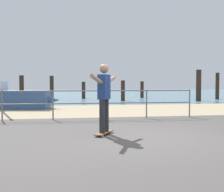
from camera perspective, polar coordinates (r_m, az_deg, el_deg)
ground_plane at (r=5.49m, az=9.81°, el=-10.71°), size 24.00×10.00×0.04m
beach_strip at (r=13.23m, az=-1.66°, el=-2.98°), size 24.00×6.00×0.04m
sea_surface at (r=41.11m, az=-6.91°, el=0.67°), size 72.00×50.00×0.04m
railing_fence at (r=9.75m, az=-17.11°, el=-0.89°), size 11.77×0.05×1.05m
sailboat at (r=14.80m, az=-20.78°, el=-0.53°), size 5.06×2.10×5.41m
skateboard at (r=6.75m, az=-1.65°, el=-7.63°), size 0.57×0.79×0.08m
skateboarder at (r=6.65m, az=-1.66°, el=0.46°), size 0.80×1.30×1.65m
groyne_post_0 at (r=25.86m, az=-18.27°, el=1.82°), size 0.39×0.39×2.06m
groyne_post_1 at (r=24.24m, az=-12.42°, el=1.78°), size 0.34×0.34×1.99m
groyne_post_2 at (r=23.84m, az=-5.94°, el=1.20°), size 0.31×0.31×1.48m
groyne_post_3 at (r=20.50m, az=2.28°, el=1.10°), size 0.30×0.30×1.55m
groyne_post_4 at (r=25.45m, az=6.26°, el=1.33°), size 0.32×0.32×1.53m
groyne_post_5 at (r=21.14m, az=17.55°, el=2.08°), size 0.37×0.37×2.32m
groyne_post_6 at (r=24.26m, az=21.05°, el=1.93°), size 0.31×0.31×2.21m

